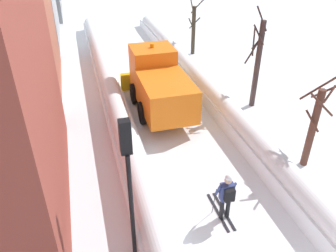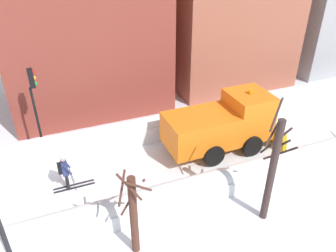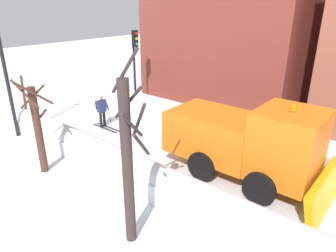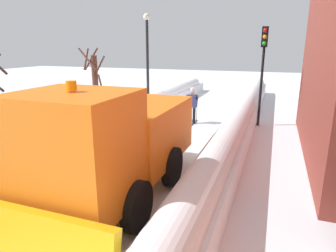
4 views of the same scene
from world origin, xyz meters
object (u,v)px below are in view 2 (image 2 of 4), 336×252
Objects in this scene: skier at (65,170)px; traffic_light_pole at (34,97)px; bare_tree_mid at (272,169)px; plow_truck at (223,124)px; bare_tree_near at (134,213)px.

skier is 0.39× the size of traffic_light_pole.
bare_tree_mid is (7.83, 7.68, -0.83)m from traffic_light_pole.
traffic_light_pole is at bearing -168.47° from skier.
traffic_light_pole reaches higher than plow_truck.
plow_truck is at bearing 169.73° from bare_tree_mid.
skier is at bearing -88.68° from plow_truck.
bare_tree_mid reaches higher than bare_tree_near.
traffic_light_pole is (-3.14, -0.64, 2.21)m from skier.
bare_tree_near is at bearing 22.75° from skier.
bare_tree_near is 0.71× the size of bare_tree_mid.
plow_truck is 3.31× the size of skier.
plow_truck is at bearing 70.93° from traffic_light_pole.
bare_tree_mid is (4.88, -0.88, 0.91)m from plow_truck.
bare_tree_mid is at bearing 44.41° from traffic_light_pole.
skier is 3.89m from traffic_light_pole.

